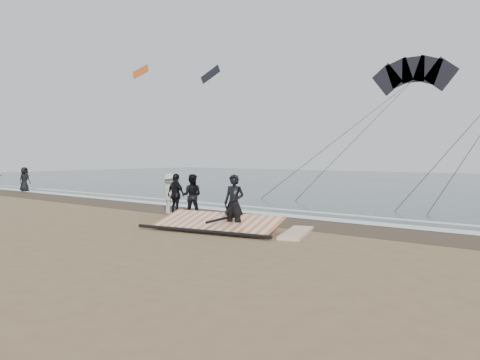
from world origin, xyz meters
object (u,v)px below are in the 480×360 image
object	(u,v)px
board_white	(296,233)
board_cream	(204,218)
man_main	(234,204)
sail_rig	(218,225)

from	to	relation	value
board_white	board_cream	xyz separation A→B (m)	(-4.76, 0.86, 0.00)
man_main	board_white	bearing A→B (deg)	15.47
man_main	board_white	xyz separation A→B (m)	(1.77, 0.95, -0.89)
sail_rig	board_cream	bearing A→B (deg)	141.80
man_main	board_cream	distance (m)	3.60
board_white	sail_rig	bearing A→B (deg)	-177.88
man_main	board_cream	world-z (taller)	man_main
board_cream	man_main	bearing A→B (deg)	-32.87
board_cream	sail_rig	distance (m)	2.96
board_white	man_main	bearing A→B (deg)	-171.45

